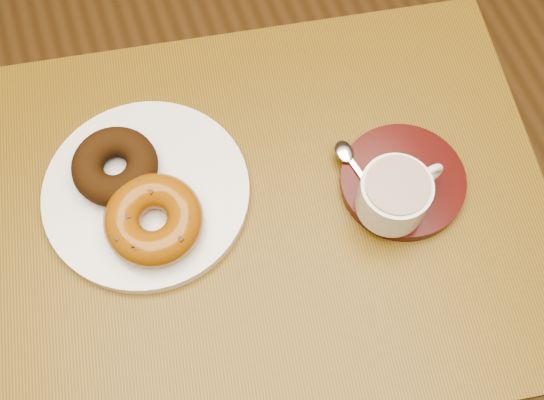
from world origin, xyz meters
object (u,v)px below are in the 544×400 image
object	(u,v)px
cafe_table	(258,242)
donut_plate	(146,193)
saucer	(402,181)
coffee_cup	(395,194)

from	to	relation	value
cafe_table	donut_plate	distance (m)	0.18
cafe_table	saucer	world-z (taller)	saucer
cafe_table	saucer	distance (m)	0.22
donut_plate	coffee_cup	size ratio (longest dim) A/B	2.30
saucer	coffee_cup	size ratio (longest dim) A/B	1.40
donut_plate	saucer	distance (m)	0.32
saucer	donut_plate	bearing A→B (deg)	163.83
donut_plate	coffee_cup	xyz separation A→B (m)	(0.28, -0.12, 0.04)
saucer	coffee_cup	xyz separation A→B (m)	(-0.03, -0.03, 0.04)
coffee_cup	saucer	bearing A→B (deg)	32.51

